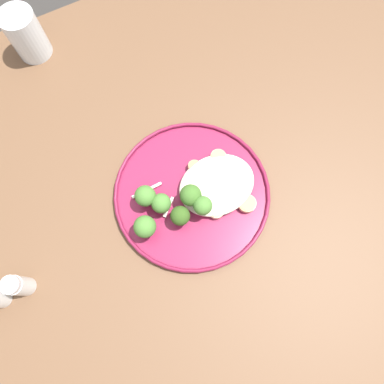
{
  "coord_description": "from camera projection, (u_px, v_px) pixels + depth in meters",
  "views": [
    {
      "loc": [
        0.11,
        0.2,
        1.39
      ],
      "look_at": [
        0.02,
        0.02,
        0.76
      ],
      "focal_mm": 33.88,
      "sensor_mm": 36.0,
      "label": 1
    }
  ],
  "objects": [
    {
      "name": "ground",
      "position": [
        193.0,
        243.0,
        1.4
      ],
      "size": [
        6.0,
        6.0,
        0.0
      ],
      "primitive_type": "plane",
      "color": "#2D2B28"
    },
    {
      "name": "seared_scallop_left_edge",
      "position": [
        207.0,
        204.0,
        0.65
      ],
      "size": [
        0.02,
        0.02,
        0.01
      ],
      "color": "#DBB77A",
      "rests_on": "dinner_plate"
    },
    {
      "name": "broccoli_floret_near_rim",
      "position": [
        145.0,
        227.0,
        0.62
      ],
      "size": [
        0.04,
        0.04,
        0.06
      ],
      "color": "#7A994C",
      "rests_on": "dinner_plate"
    },
    {
      "name": "seared_scallop_center_golden",
      "position": [
        216.0,
        210.0,
        0.65
      ],
      "size": [
        0.03,
        0.03,
        0.01
      ],
      "color": "beige",
      "rests_on": "dinner_plate"
    },
    {
      "name": "onion_sliver_short_strip",
      "position": [
        168.0,
        207.0,
        0.66
      ],
      "size": [
        0.03,
        0.03,
        0.0
      ],
      "primitive_type": "cube",
      "rotation": [
        0.0,
        0.0,
        0.72
      ],
      "color": "silver",
      "rests_on": "dinner_plate"
    },
    {
      "name": "broccoli_floret_right_tilted",
      "position": [
        161.0,
        204.0,
        0.64
      ],
      "size": [
        0.04,
        0.04,
        0.05
      ],
      "color": "#7A994C",
      "rests_on": "dinner_plate"
    },
    {
      "name": "water_glass",
      "position": [
        27.0,
        37.0,
        0.73
      ],
      "size": [
        0.07,
        0.07,
        0.1
      ],
      "color": "silver",
      "rests_on": "wooden_dining_table"
    },
    {
      "name": "seared_scallop_large_seared",
      "position": [
        225.0,
        166.0,
        0.68
      ],
      "size": [
        0.02,
        0.02,
        0.02
      ],
      "color": "beige",
      "rests_on": "dinner_plate"
    },
    {
      "name": "onion_sliver_curled_piece",
      "position": [
        147.0,
        190.0,
        0.67
      ],
      "size": [
        0.06,
        0.01,
        0.0
      ],
      "primitive_type": "cube",
      "rotation": [
        0.0,
        0.0,
        0.01
      ],
      "color": "silver",
      "rests_on": "dinner_plate"
    },
    {
      "name": "wooden_dining_table",
      "position": [
        193.0,
        193.0,
        0.77
      ],
      "size": [
        1.4,
        1.0,
        0.74
      ],
      "color": "brown",
      "rests_on": "ground"
    },
    {
      "name": "broccoli_floret_left_leaning",
      "position": [
        203.0,
        206.0,
        0.63
      ],
      "size": [
        0.03,
        0.03,
        0.06
      ],
      "color": "#89A356",
      "rests_on": "dinner_plate"
    },
    {
      "name": "broccoli_floret_front_edge",
      "position": [
        144.0,
        194.0,
        0.64
      ],
      "size": [
        0.04,
        0.04,
        0.06
      ],
      "color": "#89A356",
      "rests_on": "dinner_plate"
    },
    {
      "name": "seared_scallop_tiny_bay",
      "position": [
        247.0,
        204.0,
        0.66
      ],
      "size": [
        0.03,
        0.03,
        0.01
      ],
      "color": "#E5C689",
      "rests_on": "dinner_plate"
    },
    {
      "name": "broccoli_floret_split_head",
      "position": [
        180.0,
        216.0,
        0.63
      ],
      "size": [
        0.04,
        0.04,
        0.05
      ],
      "color": "#89A356",
      "rests_on": "dinner_plate"
    },
    {
      "name": "seared_scallop_rear_pale",
      "position": [
        218.0,
        157.0,
        0.68
      ],
      "size": [
        0.03,
        0.03,
        0.02
      ],
      "color": "#E5C689",
      "rests_on": "dinner_plate"
    },
    {
      "name": "noodle_bed",
      "position": [
        217.0,
        185.0,
        0.66
      ],
      "size": [
        0.14,
        0.11,
        0.03
      ],
      "color": "beige",
      "rests_on": "dinner_plate"
    },
    {
      "name": "broccoli_floret_tall_stalk",
      "position": [
        191.0,
        196.0,
        0.63
      ],
      "size": [
        0.04,
        0.04,
        0.06
      ],
      "color": "#7A994C",
      "rests_on": "dinner_plate"
    },
    {
      "name": "dinner_plate",
      "position": [
        192.0,
        194.0,
        0.67
      ],
      "size": [
        0.29,
        0.29,
        0.02
      ],
      "color": "maroon",
      "rests_on": "wooden_dining_table"
    },
    {
      "name": "seared_scallop_on_noodles",
      "position": [
        219.0,
        187.0,
        0.66
      ],
      "size": [
        0.03,
        0.03,
        0.01
      ],
      "color": "beige",
      "rests_on": "dinner_plate"
    },
    {
      "name": "seared_scallop_tilted_round",
      "position": [
        194.0,
        167.0,
        0.68
      ],
      "size": [
        0.02,
        0.02,
        0.01
      ],
      "color": "#DBB77A",
      "rests_on": "dinner_plate"
    },
    {
      "name": "salt_shaker",
      "position": [
        19.0,
        286.0,
        0.6
      ],
      "size": [
        0.03,
        0.03,
        0.07
      ],
      "color": "white",
      "rests_on": "wooden_dining_table"
    }
  ]
}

